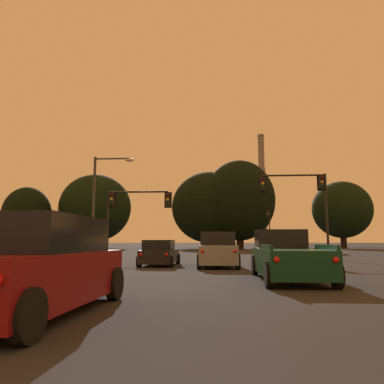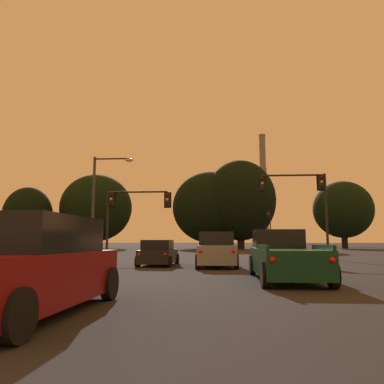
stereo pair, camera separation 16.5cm
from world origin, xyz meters
name	(u,v)px [view 1 (the left image)]	position (x,y,z in m)	size (l,w,h in m)	color
pickup_truck_right_lane_second	(287,257)	(2.85, 12.32, 0.80)	(2.19, 5.51, 1.82)	#0F3823
suv_left_lane_third	(37,266)	(-3.07, 5.46, 0.90)	(2.25, 4.96, 1.86)	maroon
suv_center_lane_front	(217,250)	(0.34, 19.01, 0.90)	(2.23, 4.95, 1.86)	gray
hatchback_left_lane_front	(160,254)	(-2.92, 19.75, 0.66)	(1.95, 4.12, 1.44)	black
traffic_light_far_right	(269,224)	(8.57, 59.26, 4.17)	(0.78, 0.50, 6.37)	black
traffic_light_overhead_right	(304,194)	(6.97, 27.21, 4.94)	(5.23, 0.50, 6.49)	black
traffic_light_overhead_left	(130,207)	(-6.49, 27.24, 4.06)	(5.20, 0.50, 5.31)	black
street_lamp	(101,195)	(-8.33, 25.60, 4.78)	(3.07, 0.36, 7.69)	#38383A
smokestack	(262,200)	(18.53, 150.17, 17.68)	(5.53, 5.53, 44.99)	slate
treeline_far_right	(342,210)	(23.30, 68.84, 7.11)	(10.77, 9.69, 12.35)	black
treeline_center_right	(209,207)	(-1.10, 66.38, 7.48)	(13.65, 12.28, 13.96)	black
treeline_far_left	(239,200)	(4.29, 64.69, 8.54)	(12.50, 11.25, 15.68)	black
treeline_center_left	(27,215)	(-33.54, 62.74, 5.99)	(8.64, 7.77, 10.96)	black
treeline_left_mid	(95,208)	(-22.71, 67.49, 7.60)	(13.47, 12.12, 13.93)	black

